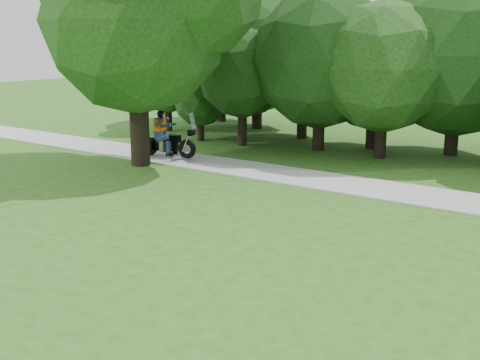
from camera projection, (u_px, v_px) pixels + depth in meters
The scene contains 3 objects.
ground at pixel (310, 301), 10.51m from camera, with size 100.00×100.00×0.00m, color #295E1B.
walkway at pixel (449, 200), 16.84m from camera, with size 60.00×2.20×0.06m, color #ABABA6.
touring_motorcycle at pixel (164, 140), 22.57m from camera, with size 2.29×1.09×1.76m.
Camera 1 is at (4.63, -8.64, 4.51)m, focal length 45.00 mm.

